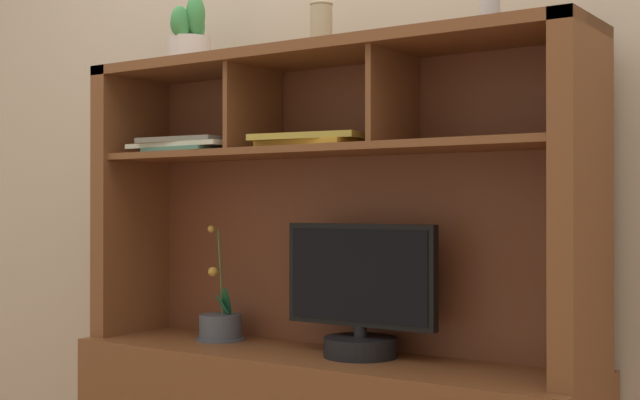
% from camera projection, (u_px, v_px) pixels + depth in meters
% --- Properties ---
extents(back_wall, '(6.00, 0.02, 2.80)m').
position_uv_depth(back_wall, '(363.00, 70.00, 2.65)').
color(back_wall, beige).
rests_on(back_wall, ground).
extents(tv_monitor, '(0.46, 0.20, 0.36)m').
position_uv_depth(tv_monitor, '(360.00, 300.00, 2.39)').
color(tv_monitor, black).
rests_on(tv_monitor, media_console).
extents(potted_orchid, '(0.15, 0.15, 0.35)m').
position_uv_depth(potted_orchid, '(220.00, 326.00, 2.69)').
color(potted_orchid, '#454A53').
rests_on(potted_orchid, media_console).
extents(magazine_stack_left, '(0.35, 0.25, 0.03)m').
position_uv_depth(magazine_stack_left, '(315.00, 141.00, 2.45)').
color(magazine_stack_left, gold).
rests_on(magazine_stack_left, media_console).
extents(magazine_stack_centre, '(0.38, 0.21, 0.04)m').
position_uv_depth(magazine_stack_centre, '(189.00, 145.00, 2.67)').
color(magazine_stack_centre, '#467965').
rests_on(magazine_stack_centre, media_console).
extents(diffuser_bottle, '(0.05, 0.05, 0.28)m').
position_uv_depth(diffuser_bottle, '(490.00, 10.00, 2.20)').
color(diffuser_bottle, '#B1B0B0').
rests_on(diffuser_bottle, media_console).
extents(potted_succulent, '(0.15, 0.16, 0.22)m').
position_uv_depth(potted_succulent, '(189.00, 37.00, 2.74)').
color(potted_succulent, silver).
rests_on(potted_succulent, media_console).
extents(ceramic_vase, '(0.07, 0.07, 0.13)m').
position_uv_depth(ceramic_vase, '(321.00, 26.00, 2.46)').
color(ceramic_vase, tan).
rests_on(ceramic_vase, media_console).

